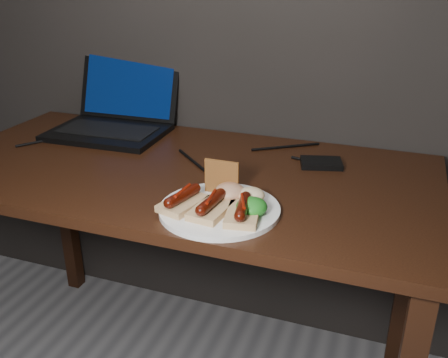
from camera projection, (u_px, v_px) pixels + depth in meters
desk at (180, 197)px, 1.42m from camera, size 1.40×0.70×0.75m
laptop at (116, 115)px, 1.68m from camera, size 0.38×0.36×0.25m
hard_drive at (321, 163)px, 1.40m from camera, size 0.13×0.10×0.02m
desk_cables at (201, 151)px, 1.50m from camera, size 0.96×0.35×0.01m
plate at (220, 209)px, 1.14m from camera, size 0.36×0.36×0.01m
bread_sausage_left at (183, 200)px, 1.14m from camera, size 0.10×0.13×0.04m
bread_sausage_center at (211, 206)px, 1.11m from camera, size 0.08×0.12×0.04m
bread_sausage_right at (243, 211)px, 1.09m from camera, size 0.09×0.13×0.04m
crispbread at (222, 177)px, 1.19m from camera, size 0.09×0.01×0.08m
salad_greens at (252, 207)px, 1.10m from camera, size 0.07×0.07×0.04m
salsa_mound at (230, 192)px, 1.17m from camera, size 0.07×0.07×0.04m
coleslaw_mound at (251, 195)px, 1.16m from camera, size 0.06×0.06×0.04m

